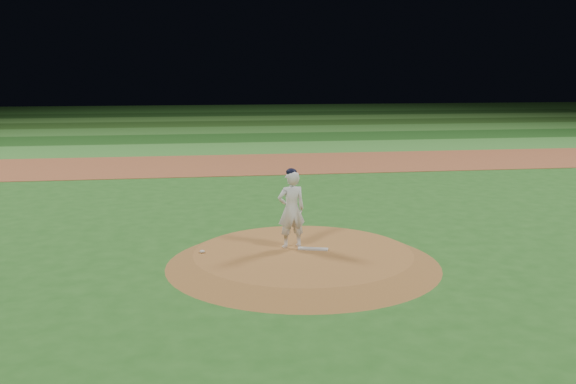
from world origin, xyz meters
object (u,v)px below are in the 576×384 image
(pitchers_mound, at_px, (303,258))
(pitcher_on_mound, at_px, (291,209))
(pitching_rubber, at_px, (313,249))
(rosin_bag, at_px, (202,251))

(pitchers_mound, bearing_deg, pitcher_on_mound, 115.02)
(pitching_rubber, height_order, pitcher_on_mound, pitcher_on_mound)
(pitcher_on_mound, bearing_deg, pitchers_mound, -64.98)
(pitching_rubber, xyz_separation_m, pitcher_on_mound, (-0.41, 0.25, 0.80))
(pitcher_on_mound, bearing_deg, pitching_rubber, -31.34)
(pitchers_mound, xyz_separation_m, pitching_rubber, (0.23, 0.13, 0.14))
(rosin_bag, height_order, pitcher_on_mound, pitcher_on_mound)
(rosin_bag, bearing_deg, pitcher_on_mound, 4.61)
(pitchers_mound, xyz_separation_m, rosin_bag, (-2.01, 0.24, 0.15))
(pitchers_mound, relative_size, pitcher_on_mound, 3.34)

